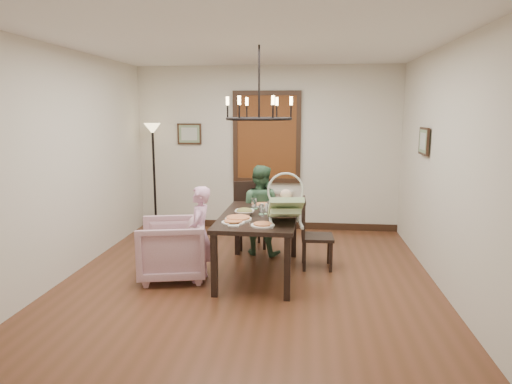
% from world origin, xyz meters
% --- Properties ---
extents(room_shell, '(4.51, 5.00, 2.81)m').
position_xyz_m(room_shell, '(0.00, 0.37, 1.40)').
color(room_shell, brown).
rests_on(room_shell, ground).
extents(dining_table, '(0.96, 1.66, 0.77)m').
position_xyz_m(dining_table, '(0.10, 0.17, 0.69)').
color(dining_table, black).
rests_on(dining_table, room_shell).
extents(chair_far, '(0.56, 0.56, 0.99)m').
position_xyz_m(chair_far, '(-0.15, 1.33, 0.50)').
color(chair_far, black).
rests_on(chair_far, room_shell).
extents(chair_right, '(0.43, 0.43, 0.94)m').
position_xyz_m(chair_right, '(0.84, 0.51, 0.47)').
color(chair_right, black).
rests_on(chair_right, room_shell).
extents(armchair, '(0.96, 0.95, 0.74)m').
position_xyz_m(armchair, '(-0.95, -0.07, 0.37)').
color(armchair, '#D09FB3').
rests_on(armchair, room_shell).
extents(elderly_woman, '(0.23, 0.35, 0.96)m').
position_xyz_m(elderly_woman, '(-0.58, -0.12, 0.48)').
color(elderly_woman, '#E3A0C6').
rests_on(elderly_woman, room_shell).
extents(seated_man, '(0.60, 0.52, 1.07)m').
position_xyz_m(seated_man, '(0.03, 1.02, 0.54)').
color(seated_man, '#3A6243').
rests_on(seated_man, room_shell).
extents(baby_bouncer, '(0.51, 0.66, 0.40)m').
position_xyz_m(baby_bouncer, '(0.45, -0.21, 0.97)').
color(baby_bouncer, '#BAE09A').
rests_on(baby_bouncer, dining_table).
extents(salad_bowl, '(0.29, 0.29, 0.07)m').
position_xyz_m(salad_bowl, '(-0.07, 0.14, 0.81)').
color(salad_bowl, white).
rests_on(salad_bowl, dining_table).
extents(pizza_platter, '(0.32, 0.32, 0.04)m').
position_xyz_m(pizza_platter, '(-0.11, -0.13, 0.79)').
color(pizza_platter, tan).
rests_on(pizza_platter, dining_table).
extents(drinking_glass, '(0.07, 0.07, 0.14)m').
position_xyz_m(drinking_glass, '(0.14, 0.11, 0.84)').
color(drinking_glass, silver).
rests_on(drinking_glass, dining_table).
extents(window_blinds, '(1.00, 0.03, 1.40)m').
position_xyz_m(window_blinds, '(0.00, 2.46, 1.60)').
color(window_blinds, brown).
rests_on(window_blinds, room_shell).
extents(radiator, '(0.92, 0.12, 0.62)m').
position_xyz_m(radiator, '(0.00, 2.48, 0.35)').
color(radiator, silver).
rests_on(radiator, room_shell).
extents(picture_back, '(0.42, 0.03, 0.36)m').
position_xyz_m(picture_back, '(-1.35, 2.47, 1.65)').
color(picture_back, black).
rests_on(picture_back, room_shell).
extents(picture_right, '(0.03, 0.42, 0.36)m').
position_xyz_m(picture_right, '(2.21, 0.90, 1.65)').
color(picture_right, black).
rests_on(picture_right, room_shell).
extents(floor_lamp, '(0.30, 0.30, 1.80)m').
position_xyz_m(floor_lamp, '(-1.90, 2.15, 0.90)').
color(floor_lamp, black).
rests_on(floor_lamp, room_shell).
extents(chandelier, '(0.80, 0.80, 0.04)m').
position_xyz_m(chandelier, '(0.10, 0.17, 1.95)').
color(chandelier, black).
rests_on(chandelier, room_shell).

